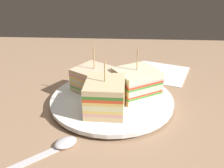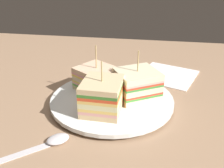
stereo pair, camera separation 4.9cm
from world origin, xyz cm
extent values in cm
cube|color=#9A785A|center=(0.00, 0.00, -0.90)|extent=(108.59, 95.50, 1.80)
cylinder|color=white|center=(0.00, 0.00, 0.32)|extent=(15.19, 15.19, 0.64)
cylinder|color=white|center=(0.00, 0.00, 1.03)|extent=(24.51, 24.51, 0.78)
cube|color=beige|center=(4.79, 1.33, 1.99)|extent=(10.39, 10.18, 1.13)
cube|color=#B2844C|center=(1.52, -0.64, 1.99)|extent=(3.90, 6.19, 1.13)
cube|color=#3B8D36|center=(4.79, 1.33, 2.77)|extent=(10.39, 10.18, 0.43)
cube|color=red|center=(4.79, 1.33, 3.19)|extent=(10.39, 10.18, 0.43)
cube|color=beige|center=(4.79, 1.33, 3.97)|extent=(10.39, 10.18, 1.13)
cube|color=#B2844C|center=(1.52, -0.64, 3.97)|extent=(3.90, 6.19, 1.13)
cube|color=#398739|center=(4.79, 1.33, 4.75)|extent=(10.39, 10.18, 0.43)
cube|color=red|center=(4.79, 1.33, 5.17)|extent=(10.39, 10.18, 0.43)
cube|color=#F0A394|center=(4.79, 1.33, 5.60)|extent=(10.39, 10.18, 0.43)
cube|color=beige|center=(4.79, 1.33, 6.37)|extent=(10.39, 10.18, 1.13)
cylinder|color=tan|center=(4.79, 1.33, 9.01)|extent=(0.24, 0.24, 4.14)
cube|color=beige|center=(-3.81, 3.20, 1.88)|extent=(10.36, 10.13, 0.91)
cube|color=#B2844C|center=(-0.62, 1.09, 1.88)|extent=(4.04, 5.88, 0.91)
cube|color=#5AAF41|center=(-3.81, 3.20, 2.55)|extent=(10.36, 10.13, 0.42)
cube|color=#E8A39D|center=(-3.81, 3.20, 2.96)|extent=(10.36, 10.13, 0.42)
cube|color=#ECCA4F|center=(-3.81, 3.20, 3.38)|extent=(10.36, 10.13, 0.42)
cube|color=beige|center=(-3.81, 3.20, 4.05)|extent=(10.36, 10.13, 0.91)
cube|color=#9E7242|center=(-0.62, 1.09, 4.05)|extent=(4.04, 5.88, 0.91)
cube|color=yellow|center=(-3.81, 3.20, 4.71)|extent=(10.36, 10.13, 0.42)
cube|color=pink|center=(-3.81, 3.20, 5.13)|extent=(10.36, 10.13, 0.42)
cube|color=beige|center=(-3.81, 3.20, 5.79)|extent=(10.36, 10.13, 0.91)
cylinder|color=tan|center=(-3.81, 3.20, 8.68)|extent=(0.24, 0.24, 4.86)
cube|color=#DDB883|center=(-0.94, -4.89, 1.91)|extent=(7.01, 7.96, 0.98)
cube|color=#9E7242|center=(-0.85, -1.06, 1.91)|extent=(6.69, 0.47, 0.98)
cube|color=#E49C93|center=(-0.94, -4.89, 2.69)|extent=(7.01, 7.96, 0.58)
cube|color=#EEC45E|center=(-0.94, -4.89, 3.27)|extent=(7.01, 7.96, 0.58)
cube|color=beige|center=(-0.94, -4.89, 4.05)|extent=(7.01, 7.96, 0.98)
cube|color=#9E7242|center=(-0.85, -1.06, 4.05)|extent=(6.69, 0.47, 0.98)
cube|color=#EEC060|center=(-0.94, -4.89, 4.83)|extent=(7.01, 7.96, 0.58)
cube|color=#DD4A26|center=(-0.94, -4.89, 5.40)|extent=(7.01, 7.96, 0.58)
cube|color=#3C7E2F|center=(-0.94, -4.89, 5.98)|extent=(7.01, 7.96, 0.58)
cube|color=beige|center=(-0.94, -4.89, 6.76)|extent=(7.01, 7.96, 0.98)
cylinder|color=tan|center=(-0.94, -4.89, 9.10)|extent=(0.24, 0.24, 3.69)
cylinder|color=#EBC86E|center=(-0.60, 0.71, 1.70)|extent=(4.89, 4.90, 0.80)
cylinder|color=tan|center=(-1.09, -0.32, 2.07)|extent=(5.99, 5.98, 0.89)
cylinder|color=#F2D178|center=(-2.55, 0.29, 2.90)|extent=(4.16, 4.18, 0.77)
cylinder|color=#E8C06B|center=(-1.74, 1.16, 2.66)|extent=(5.35, 5.35, 0.48)
ellipsoid|color=#63A040|center=(-1.70, 9.38, 2.11)|extent=(3.64, 3.13, 1.53)
ellipsoid|color=#4EA03C|center=(0.05, 10.30, 1.92)|extent=(3.22, 3.88, 0.98)
ellipsoid|color=green|center=(1.48, 9.59, 2.06)|extent=(5.00, 4.11, 1.37)
cylinder|color=#CA3D2D|center=(-0.02, 9.07, 2.03)|extent=(3.64, 3.65, 0.50)
cube|color=silver|center=(-12.01, -18.03, 0.12)|extent=(9.63, 8.49, 0.25)
ellipsoid|color=silver|center=(-6.47, -13.29, 0.50)|extent=(4.49, 4.37, 1.00)
cube|color=white|center=(11.40, 16.14, 0.25)|extent=(16.83, 16.85, 0.50)
camera|label=1|loc=(2.58, -44.08, 25.91)|focal=40.33mm
camera|label=2|loc=(7.46, -43.53, 25.91)|focal=40.33mm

